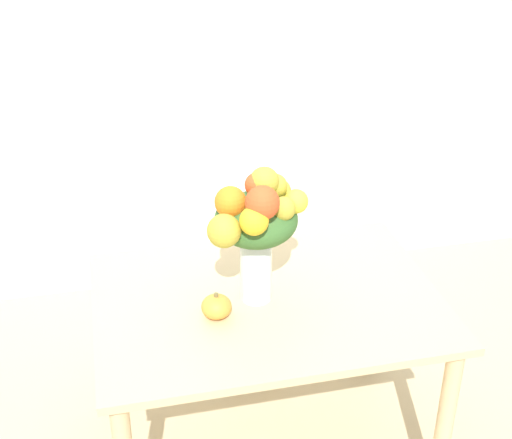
{
  "coord_description": "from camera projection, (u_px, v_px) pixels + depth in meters",
  "views": [
    {
      "loc": [
        -0.5,
        -2.01,
        2.16
      ],
      "look_at": [
        -0.04,
        0.01,
        1.05
      ],
      "focal_mm": 50.0,
      "sensor_mm": 36.0,
      "label": 1
    }
  ],
  "objects": [
    {
      "name": "wall_back",
      "position": [
        201.0,
        31.0,
        3.37
      ],
      "size": [
        8.0,
        0.06,
        2.7
      ],
      "color": "silver",
      "rests_on": "ground_plane"
    },
    {
      "name": "flower_vase",
      "position": [
        257.0,
        222.0,
        2.34
      ],
      "size": [
        0.35,
        0.33,
        0.49
      ],
      "color": "silver",
      "rests_on": "dining_table"
    },
    {
      "name": "dining_chair_near_window",
      "position": [
        240.0,
        246.0,
        3.3
      ],
      "size": [
        0.43,
        0.43,
        0.94
      ],
      "rotation": [
        0.0,
        0.0,
        -0.02
      ],
      "color": "white",
      "rests_on": "ground_plane"
    },
    {
      "name": "pumpkin",
      "position": [
        216.0,
        307.0,
        2.38
      ],
      "size": [
        0.1,
        0.1,
        0.09
      ],
      "color": "gold",
      "rests_on": "dining_table"
    },
    {
      "name": "dining_table",
      "position": [
        267.0,
        322.0,
        2.55
      ],
      "size": [
        1.21,
        0.86,
        0.73
      ],
      "color": "#D1B284",
      "rests_on": "ground_plane"
    }
  ]
}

